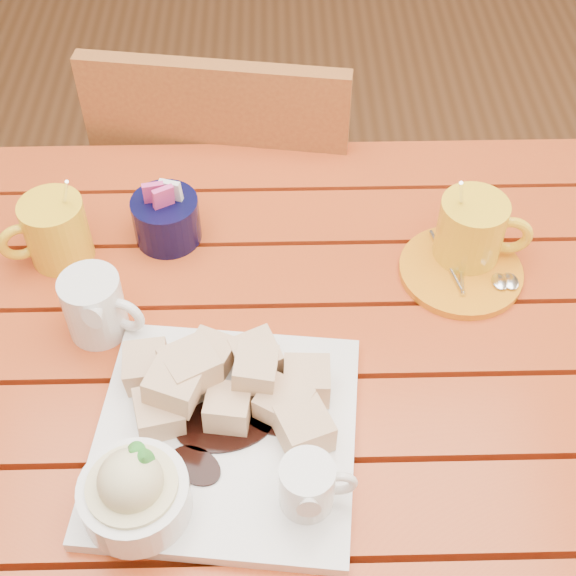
{
  "coord_description": "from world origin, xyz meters",
  "views": [
    {
      "loc": [
        0.03,
        -0.62,
        1.55
      ],
      "look_at": [
        0.04,
        0.03,
        0.82
      ],
      "focal_mm": 50.0,
      "sensor_mm": 36.0,
      "label": 1
    }
  ],
  "objects_px": {
    "table": "(257,389)",
    "coffee_mug_left": "(54,231)",
    "dessert_plate": "(207,438)",
    "chair_far": "(236,210)",
    "coffee_mug_right": "(472,231)",
    "orange_saucer": "(462,271)"
  },
  "relations": [
    {
      "from": "table",
      "to": "orange_saucer",
      "type": "relative_size",
      "value": 7.23
    },
    {
      "from": "coffee_mug_right",
      "to": "orange_saucer",
      "type": "xyz_separation_m",
      "value": [
        -0.01,
        -0.03,
        -0.05
      ]
    },
    {
      "from": "dessert_plate",
      "to": "orange_saucer",
      "type": "distance_m",
      "value": 0.42
    },
    {
      "from": "orange_saucer",
      "to": "chair_far",
      "type": "xyz_separation_m",
      "value": [
        -0.32,
        0.41,
        -0.26
      ]
    },
    {
      "from": "table",
      "to": "dessert_plate",
      "type": "height_order",
      "value": "dessert_plate"
    },
    {
      "from": "dessert_plate",
      "to": "coffee_mug_right",
      "type": "xyz_separation_m",
      "value": [
        0.34,
        0.3,
        0.02
      ]
    },
    {
      "from": "table",
      "to": "coffee_mug_right",
      "type": "height_order",
      "value": "coffee_mug_right"
    },
    {
      "from": "orange_saucer",
      "to": "chair_far",
      "type": "height_order",
      "value": "chair_far"
    },
    {
      "from": "table",
      "to": "dessert_plate",
      "type": "bearing_deg",
      "value": -107.17
    },
    {
      "from": "table",
      "to": "chair_far",
      "type": "xyz_separation_m",
      "value": [
        -0.05,
        0.52,
        -0.15
      ]
    },
    {
      "from": "dessert_plate",
      "to": "orange_saucer",
      "type": "bearing_deg",
      "value": 39.19
    },
    {
      "from": "table",
      "to": "chair_far",
      "type": "bearing_deg",
      "value": 95.06
    },
    {
      "from": "dessert_plate",
      "to": "chair_far",
      "type": "xyz_separation_m",
      "value": [
        0.0,
        0.68,
        -0.29
      ]
    },
    {
      "from": "table",
      "to": "coffee_mug_right",
      "type": "bearing_deg",
      "value": 25.38
    },
    {
      "from": "coffee_mug_left",
      "to": "chair_far",
      "type": "bearing_deg",
      "value": 34.78
    },
    {
      "from": "coffee_mug_right",
      "to": "chair_far",
      "type": "bearing_deg",
      "value": 140.35
    },
    {
      "from": "orange_saucer",
      "to": "chair_far",
      "type": "bearing_deg",
      "value": 128.46
    },
    {
      "from": "coffee_mug_right",
      "to": "chair_far",
      "type": "height_order",
      "value": "coffee_mug_right"
    },
    {
      "from": "chair_far",
      "to": "coffee_mug_left",
      "type": "bearing_deg",
      "value": 67.46
    },
    {
      "from": "coffee_mug_right",
      "to": "dessert_plate",
      "type": "bearing_deg",
      "value": -130.06
    },
    {
      "from": "table",
      "to": "coffee_mug_left",
      "type": "height_order",
      "value": "coffee_mug_left"
    },
    {
      "from": "coffee_mug_left",
      "to": "orange_saucer",
      "type": "xyz_separation_m",
      "value": [
        0.55,
        -0.05,
        -0.04
      ]
    }
  ]
}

